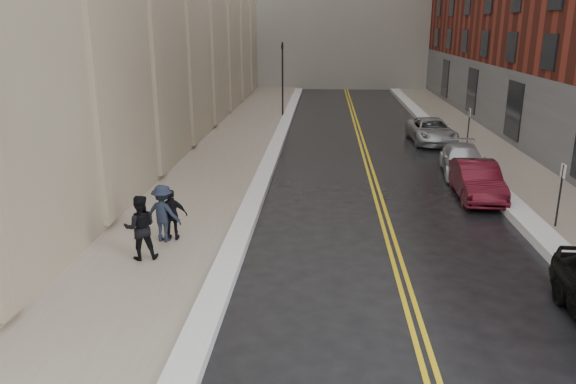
# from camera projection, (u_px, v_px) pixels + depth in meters

# --- Properties ---
(ground) EXTENTS (160.00, 160.00, 0.00)m
(ground) POSITION_uv_depth(u_px,v_px,m) (301.00, 365.00, 11.06)
(ground) COLOR black
(ground) RESTS_ON ground
(sidewalk_left) EXTENTS (4.00, 64.00, 0.15)m
(sidewalk_left) POSITION_uv_depth(u_px,v_px,m) (221.00, 163.00, 26.60)
(sidewalk_left) COLOR gray
(sidewalk_left) RESTS_ON ground
(sidewalk_right) EXTENTS (3.00, 64.00, 0.15)m
(sidewalk_right) POSITION_uv_depth(u_px,v_px,m) (512.00, 168.00, 25.76)
(sidewalk_right) COLOR gray
(sidewalk_right) RESTS_ON ground
(lane_stripe_a) EXTENTS (0.12, 64.00, 0.01)m
(lane_stripe_a) POSITION_uv_depth(u_px,v_px,m) (367.00, 167.00, 26.19)
(lane_stripe_a) COLOR gold
(lane_stripe_a) RESTS_ON ground
(lane_stripe_b) EXTENTS (0.12, 64.00, 0.01)m
(lane_stripe_b) POSITION_uv_depth(u_px,v_px,m) (372.00, 167.00, 26.18)
(lane_stripe_b) COLOR gold
(lane_stripe_b) RESTS_ON ground
(snow_ridge_left) EXTENTS (0.70, 60.80, 0.26)m
(snow_ridge_left) POSITION_uv_depth(u_px,v_px,m) (269.00, 163.00, 26.44)
(snow_ridge_left) COLOR silver
(snow_ridge_left) RESTS_ON ground
(snow_ridge_right) EXTENTS (0.85, 60.80, 0.30)m
(snow_ridge_right) POSITION_uv_depth(u_px,v_px,m) (471.00, 166.00, 25.85)
(snow_ridge_right) COLOR silver
(snow_ridge_right) RESTS_ON ground
(traffic_signal) EXTENTS (0.18, 0.15, 5.20)m
(traffic_signal) POSITION_uv_depth(u_px,v_px,m) (283.00, 74.00, 38.99)
(traffic_signal) COLOR black
(traffic_signal) RESTS_ON ground
(parking_sign_near) EXTENTS (0.06, 0.35, 2.23)m
(parking_sign_near) POSITION_uv_depth(u_px,v_px,m) (560.00, 191.00, 17.82)
(parking_sign_near) COLOR black
(parking_sign_near) RESTS_ON ground
(parking_sign_far) EXTENTS (0.06, 0.35, 2.23)m
(parking_sign_far) POSITION_uv_depth(u_px,v_px,m) (469.00, 125.00, 29.28)
(parking_sign_far) COLOR black
(parking_sign_far) RESTS_ON ground
(car_maroon) EXTENTS (1.62, 4.29, 1.40)m
(car_maroon) POSITION_uv_depth(u_px,v_px,m) (477.00, 180.00, 21.41)
(car_maroon) COLOR #4B0D19
(car_maroon) RESTS_ON ground
(car_silver_near) EXTENTS (2.22, 4.54, 1.27)m
(car_silver_near) POSITION_uv_depth(u_px,v_px,m) (463.00, 160.00, 24.80)
(car_silver_near) COLOR #B3B5BB
(car_silver_near) RESTS_ON ground
(car_silver_far) EXTENTS (2.39, 4.89, 1.34)m
(car_silver_far) POSITION_uv_depth(u_px,v_px,m) (431.00, 131.00, 31.42)
(car_silver_far) COLOR #A5A9AD
(car_silver_far) RESTS_ON ground
(pedestrian_a) EXTENTS (1.05, 0.92, 1.84)m
(pedestrian_a) POSITION_uv_depth(u_px,v_px,m) (140.00, 227.00, 15.43)
(pedestrian_a) COLOR black
(pedestrian_a) RESTS_ON sidewalk_left
(pedestrian_b) EXTENTS (1.26, 0.93, 1.74)m
(pedestrian_b) POSITION_uv_depth(u_px,v_px,m) (163.00, 213.00, 16.73)
(pedestrian_b) COLOR #1A202E
(pedestrian_b) RESTS_ON sidewalk_left
(pedestrian_c) EXTENTS (0.94, 0.45, 1.56)m
(pedestrian_c) POSITION_uv_depth(u_px,v_px,m) (172.00, 215.00, 16.85)
(pedestrian_c) COLOR black
(pedestrian_c) RESTS_ON sidewalk_left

